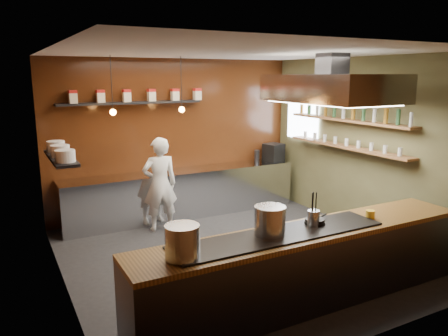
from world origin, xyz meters
TOP-DOWN VIEW (x-y plane):
  - floor at (0.00, 0.00)m, footprint 5.00×5.00m
  - back_wall at (0.00, 2.50)m, footprint 5.00×0.00m
  - left_wall at (-2.50, 0.00)m, footprint 0.00×5.00m
  - right_wall at (2.50, 0.00)m, footprint 0.00×5.00m
  - ceiling at (0.00, 0.00)m, footprint 5.00×5.00m
  - window_pane at (2.45, 1.70)m, footprint 0.00×1.00m
  - prep_counter at (0.00, 2.17)m, footprint 4.60×0.65m
  - pass_counter at (-0.00, -1.60)m, footprint 4.40×0.72m
  - tin_shelf at (-0.90, 2.36)m, footprint 2.60×0.26m
  - plate_shelf at (-2.34, 1.00)m, footprint 0.30×1.40m
  - bottle_shelf_upper at (2.34, 0.30)m, footprint 0.26×2.80m
  - bottle_shelf_lower at (2.34, 0.30)m, footprint 0.26×2.80m
  - extractor_hood at (1.30, -0.40)m, footprint 1.20×2.00m
  - pendant_left at (-1.40, 1.70)m, footprint 0.10×0.10m
  - pendant_right at (-0.20, 1.70)m, footprint 0.10×0.10m
  - storage_tins at (-0.75, 2.36)m, footprint 2.43×0.13m
  - plate_stacks at (-2.34, 1.00)m, footprint 0.26×1.16m
  - bottles at (2.34, 0.30)m, footprint 0.06×2.66m
  - wine_glasses at (2.34, 0.30)m, footprint 0.07×2.37m
  - stockpot_large at (-1.62, -1.69)m, footprint 0.44×0.44m
  - stockpot_small at (-0.52, -1.56)m, footprint 0.38×0.38m
  - utensil_crock at (0.10, -1.56)m, footprint 0.18×0.18m
  - frying_pan at (0.17, -1.51)m, footprint 0.40×0.25m
  - butter_jar at (0.95, -1.63)m, footprint 0.13×0.13m
  - espresso_machine at (2.10, 2.20)m, footprint 0.43×0.42m
  - chef at (-0.67, 1.61)m, footprint 0.64×0.46m

SIDE VIEW (x-z plane):
  - floor at x=0.00m, z-range 0.00..0.00m
  - prep_counter at x=0.00m, z-range 0.00..0.90m
  - pass_counter at x=0.00m, z-range 0.00..0.94m
  - chef at x=-0.67m, z-range 0.00..1.66m
  - frying_pan at x=0.17m, z-range 0.94..1.00m
  - butter_jar at x=0.95m, z-range 0.92..1.02m
  - utensil_crock at x=0.10m, z-range 0.94..1.13m
  - espresso_machine at x=2.10m, z-range 0.90..1.26m
  - stockpot_small at x=-0.52m, z-range 0.94..1.27m
  - stockpot_large at x=-1.62m, z-range 0.94..1.27m
  - bottle_shelf_lower at x=2.34m, z-range 1.43..1.47m
  - back_wall at x=0.00m, z-range -1.00..4.00m
  - left_wall at x=-2.50m, z-range -1.00..4.00m
  - right_wall at x=2.50m, z-range -1.00..4.00m
  - wine_glasses at x=2.34m, z-range 1.47..1.60m
  - plate_shelf at x=-2.34m, z-range 1.53..1.57m
  - plate_stacks at x=-2.34m, z-range 1.57..1.73m
  - window_pane at x=2.45m, z-range 1.40..2.40m
  - bottle_shelf_upper at x=2.34m, z-range 1.90..1.94m
  - bottles at x=2.34m, z-range 1.94..2.18m
  - pendant_left at x=-1.40m, z-range 1.68..2.63m
  - pendant_right at x=-0.20m, z-range 1.68..2.63m
  - tin_shelf at x=-0.90m, z-range 2.18..2.22m
  - storage_tins at x=-0.75m, z-range 2.22..2.44m
  - extractor_hood at x=1.30m, z-range 2.15..2.87m
  - ceiling at x=0.00m, z-range 3.00..3.00m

